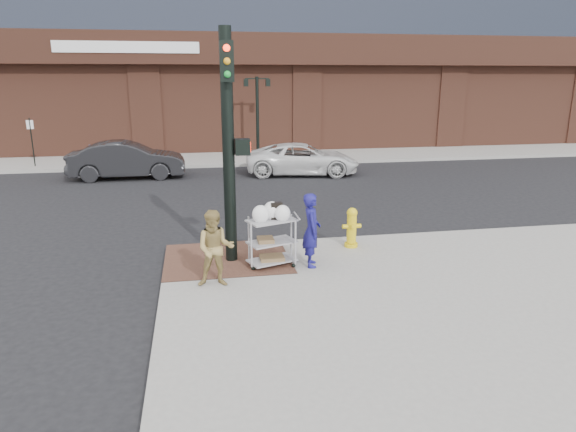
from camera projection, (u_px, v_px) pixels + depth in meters
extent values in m
plane|color=black|center=(258.00, 278.00, 10.97)|extent=(220.00, 220.00, 0.00)
cube|color=gray|center=(358.00, 126.00, 43.49)|extent=(65.00, 36.00, 0.15)
cube|color=#4B2C23|center=(227.00, 258.00, 11.68)|extent=(2.80, 2.40, 0.01)
cylinder|color=black|center=(257.00, 117.00, 25.94)|extent=(0.16, 0.16, 4.00)
cube|color=black|center=(257.00, 79.00, 25.44)|extent=(1.20, 0.06, 0.06)
cube|color=black|center=(246.00, 83.00, 25.40)|extent=(0.22, 0.22, 0.35)
cube|color=black|center=(268.00, 83.00, 25.59)|extent=(0.22, 0.22, 0.35)
cylinder|color=black|center=(32.00, 142.00, 23.41)|extent=(0.05, 0.05, 2.20)
cylinder|color=black|center=(228.00, 150.00, 10.95)|extent=(0.26, 0.26, 5.00)
cube|color=black|center=(242.00, 147.00, 10.99)|extent=(0.32, 0.28, 0.34)
cube|color=#FF260C|center=(250.00, 147.00, 11.02)|extent=(0.02, 0.18, 0.22)
cube|color=black|center=(227.00, 61.00, 10.21)|extent=(0.28, 0.18, 0.80)
imported|color=navy|center=(312.00, 230.00, 11.05)|extent=(0.46, 0.64, 1.62)
imported|color=#9B8249|center=(215.00, 249.00, 9.99)|extent=(0.80, 0.66, 1.54)
imported|color=black|center=(127.00, 160.00, 21.47)|extent=(4.74, 1.70, 1.56)
imported|color=silver|center=(303.00, 159.00, 22.35)|extent=(5.20, 3.06, 1.36)
cube|color=#97969B|center=(272.00, 220.00, 10.99)|extent=(1.14, 0.87, 0.03)
cube|color=#97969B|center=(272.00, 242.00, 11.12)|extent=(1.14, 0.87, 0.03)
cube|color=#97969B|center=(272.00, 260.00, 11.23)|extent=(1.14, 0.87, 0.03)
cube|color=black|center=(276.00, 211.00, 11.02)|extent=(0.25, 0.16, 0.36)
cube|color=brown|center=(266.00, 240.00, 11.08)|extent=(0.34, 0.38, 0.09)
cube|color=brown|center=(272.00, 258.00, 11.21)|extent=(0.52, 0.41, 0.08)
cylinder|color=gold|center=(351.00, 245.00, 12.50)|extent=(0.32, 0.32, 0.09)
cylinder|color=gold|center=(352.00, 228.00, 12.39)|extent=(0.23, 0.23, 0.71)
sphere|color=gold|center=(352.00, 213.00, 12.29)|extent=(0.25, 0.25, 0.25)
cylinder|color=gold|center=(352.00, 226.00, 12.37)|extent=(0.46, 0.10, 0.10)
cube|color=#AD1D13|center=(111.00, 153.00, 24.50)|extent=(0.46, 0.43, 0.91)
cube|color=yellow|center=(108.00, 154.00, 24.12)|extent=(0.42, 0.38, 0.98)
cube|color=#173B99|center=(95.00, 155.00, 24.08)|extent=(0.48, 0.46, 0.91)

